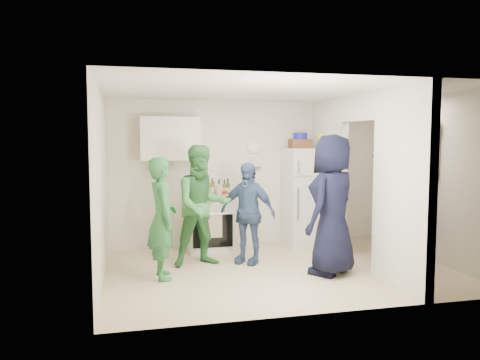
# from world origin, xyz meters

# --- Properties ---
(floor) EXTENTS (4.80, 4.80, 0.00)m
(floor) POSITION_xyz_m (0.00, 0.00, 0.00)
(floor) COLOR beige
(floor) RESTS_ON ground
(wall_back) EXTENTS (4.80, 0.00, 4.80)m
(wall_back) POSITION_xyz_m (0.00, 1.70, 1.25)
(wall_back) COLOR silver
(wall_back) RESTS_ON floor
(wall_front) EXTENTS (4.80, 0.00, 4.80)m
(wall_front) POSITION_xyz_m (0.00, -1.70, 1.25)
(wall_front) COLOR silver
(wall_front) RESTS_ON floor
(wall_left) EXTENTS (0.00, 3.40, 3.40)m
(wall_left) POSITION_xyz_m (-2.40, 0.00, 1.25)
(wall_left) COLOR silver
(wall_left) RESTS_ON floor
(wall_right) EXTENTS (0.00, 3.40, 3.40)m
(wall_right) POSITION_xyz_m (2.40, 0.00, 1.25)
(wall_right) COLOR silver
(wall_right) RESTS_ON floor
(ceiling) EXTENTS (4.80, 4.80, 0.00)m
(ceiling) POSITION_xyz_m (0.00, 0.00, 2.50)
(ceiling) COLOR white
(ceiling) RESTS_ON wall_back
(partition_pier_back) EXTENTS (0.12, 1.20, 2.50)m
(partition_pier_back) POSITION_xyz_m (1.20, 1.10, 1.25)
(partition_pier_back) COLOR silver
(partition_pier_back) RESTS_ON floor
(partition_pier_front) EXTENTS (0.12, 1.20, 2.50)m
(partition_pier_front) POSITION_xyz_m (1.20, -1.10, 1.25)
(partition_pier_front) COLOR silver
(partition_pier_front) RESTS_ON floor
(partition_header) EXTENTS (0.12, 1.00, 0.40)m
(partition_header) POSITION_xyz_m (1.20, 0.00, 2.30)
(partition_header) COLOR silver
(partition_header) RESTS_ON partition_pier_back
(stove) EXTENTS (0.74, 0.62, 0.89)m
(stove) POSITION_xyz_m (-0.77, 1.37, 0.44)
(stove) COLOR white
(stove) RESTS_ON floor
(upper_cabinet) EXTENTS (0.95, 0.34, 0.70)m
(upper_cabinet) POSITION_xyz_m (-1.40, 1.52, 1.85)
(upper_cabinet) COLOR silver
(upper_cabinet) RESTS_ON wall_back
(fridge) EXTENTS (0.69, 0.68, 1.69)m
(fridge) POSITION_xyz_m (0.90, 1.34, 0.84)
(fridge) COLOR silver
(fridge) RESTS_ON floor
(wicker_basket) EXTENTS (0.35, 0.25, 0.15)m
(wicker_basket) POSITION_xyz_m (0.80, 1.39, 1.76)
(wicker_basket) COLOR brown
(wicker_basket) RESTS_ON fridge
(blue_bowl) EXTENTS (0.24, 0.24, 0.11)m
(blue_bowl) POSITION_xyz_m (0.80, 1.39, 1.89)
(blue_bowl) COLOR #181594
(blue_bowl) RESTS_ON wicker_basket
(yellow_cup_stack_top) EXTENTS (0.09, 0.09, 0.25)m
(yellow_cup_stack_top) POSITION_xyz_m (1.12, 1.24, 1.81)
(yellow_cup_stack_top) COLOR #D8E112
(yellow_cup_stack_top) RESTS_ON fridge
(wall_clock) EXTENTS (0.22, 0.02, 0.22)m
(wall_clock) POSITION_xyz_m (0.05, 1.68, 1.70)
(wall_clock) COLOR white
(wall_clock) RESTS_ON wall_back
(spice_shelf) EXTENTS (0.35, 0.08, 0.03)m
(spice_shelf) POSITION_xyz_m (0.00, 1.65, 1.35)
(spice_shelf) COLOR olive
(spice_shelf) RESTS_ON wall_back
(nook_window) EXTENTS (0.03, 0.70, 0.80)m
(nook_window) POSITION_xyz_m (2.38, 0.20, 1.65)
(nook_window) COLOR black
(nook_window) RESTS_ON wall_right
(nook_window_frame) EXTENTS (0.04, 0.76, 0.86)m
(nook_window_frame) POSITION_xyz_m (2.36, 0.20, 1.65)
(nook_window_frame) COLOR white
(nook_window_frame) RESTS_ON wall_right
(nook_valance) EXTENTS (0.04, 0.82, 0.18)m
(nook_valance) POSITION_xyz_m (2.34, 0.20, 2.00)
(nook_valance) COLOR white
(nook_valance) RESTS_ON wall_right
(yellow_cup_stack_stove) EXTENTS (0.09, 0.09, 0.25)m
(yellow_cup_stack_stove) POSITION_xyz_m (-0.89, 1.15, 1.01)
(yellow_cup_stack_stove) COLOR yellow
(yellow_cup_stack_stove) RESTS_ON stove
(red_cup) EXTENTS (0.09, 0.09, 0.12)m
(red_cup) POSITION_xyz_m (-0.55, 1.17, 0.95)
(red_cup) COLOR red
(red_cup) RESTS_ON stove
(person_green_left) EXTENTS (0.43, 0.62, 1.61)m
(person_green_left) POSITION_xyz_m (-1.64, -0.02, 0.80)
(person_green_left) COLOR #2D713B
(person_green_left) RESTS_ON floor
(person_green_center) EXTENTS (0.94, 0.79, 1.76)m
(person_green_center) POSITION_xyz_m (-1.03, 0.50, 0.88)
(person_green_center) COLOR #3B7E37
(person_green_center) RESTS_ON floor
(person_denim) EXTENTS (0.91, 0.85, 1.51)m
(person_denim) POSITION_xyz_m (-0.36, 0.47, 0.75)
(person_denim) COLOR navy
(person_denim) RESTS_ON floor
(person_navy) EXTENTS (1.11, 1.06, 1.91)m
(person_navy) POSITION_xyz_m (0.62, -0.35, 0.95)
(person_navy) COLOR black
(person_navy) RESTS_ON floor
(person_nook) EXTENTS (0.92, 1.29, 1.81)m
(person_nook) POSITION_xyz_m (1.92, 0.27, 0.91)
(person_nook) COLOR black
(person_nook) RESTS_ON floor
(bottle_a) EXTENTS (0.07, 0.07, 0.27)m
(bottle_a) POSITION_xyz_m (-1.05, 1.50, 1.02)
(bottle_a) COLOR brown
(bottle_a) RESTS_ON stove
(bottle_b) EXTENTS (0.07, 0.07, 0.24)m
(bottle_b) POSITION_xyz_m (-0.94, 1.29, 1.01)
(bottle_b) COLOR #18481C
(bottle_b) RESTS_ON stove
(bottle_c) EXTENTS (0.07, 0.07, 0.24)m
(bottle_c) POSITION_xyz_m (-0.86, 1.54, 1.01)
(bottle_c) COLOR silver
(bottle_c) RESTS_ON stove
(bottle_d) EXTENTS (0.07, 0.07, 0.32)m
(bottle_d) POSITION_xyz_m (-0.74, 1.32, 1.05)
(bottle_d) COLOR brown
(bottle_d) RESTS_ON stove
(bottle_e) EXTENTS (0.06, 0.06, 0.25)m
(bottle_e) POSITION_xyz_m (-0.67, 1.54, 1.01)
(bottle_e) COLOR silver
(bottle_e) RESTS_ON stove
(bottle_f) EXTENTS (0.08, 0.08, 0.28)m
(bottle_f) POSITION_xyz_m (-0.61, 1.38, 1.02)
(bottle_f) COLOR #163D1A
(bottle_f) RESTS_ON stove
(bottle_g) EXTENTS (0.06, 0.06, 0.28)m
(bottle_g) POSITION_xyz_m (-0.50, 1.49, 1.02)
(bottle_g) COLOR #A87037
(bottle_g) RESTS_ON stove
(bottle_h) EXTENTS (0.07, 0.07, 0.24)m
(bottle_h) POSITION_xyz_m (-1.06, 1.25, 1.01)
(bottle_h) COLOR #A3ACAF
(bottle_h) RESTS_ON stove
(bottle_i) EXTENTS (0.06, 0.06, 0.30)m
(bottle_i) POSITION_xyz_m (-0.71, 1.48, 1.03)
(bottle_i) COLOR #471F0C
(bottle_i) RESTS_ON stove
(bottle_j) EXTENTS (0.07, 0.07, 0.31)m
(bottle_j) POSITION_xyz_m (-0.49, 1.27, 1.04)
(bottle_j) COLOR #306623
(bottle_j) RESTS_ON stove
(bottle_k) EXTENTS (0.08, 0.08, 0.30)m
(bottle_k) POSITION_xyz_m (-1.01, 1.42, 1.03)
(bottle_k) COLOR brown
(bottle_k) RESTS_ON stove
(bottle_l) EXTENTS (0.07, 0.07, 0.31)m
(bottle_l) POSITION_xyz_m (-0.64, 1.22, 1.04)
(bottle_l) COLOR #A5AFB6
(bottle_l) RESTS_ON stove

